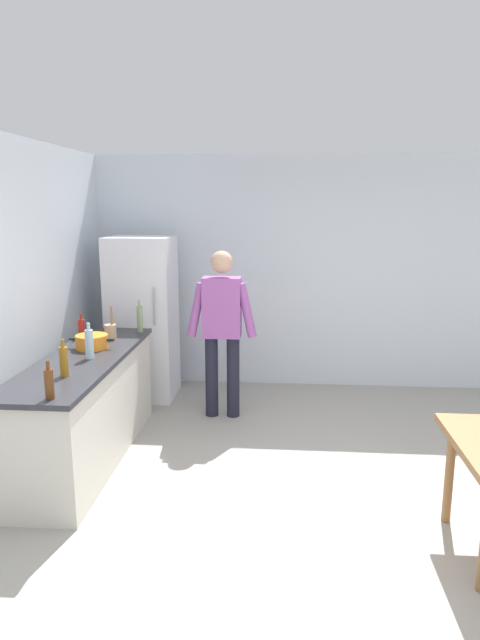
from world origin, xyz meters
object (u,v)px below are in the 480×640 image
object	(u,v)px
refrigerator	(143,318)
bottle_oil_amber	(64,361)
person	(222,323)
bottle_beer_brown	(49,383)
bottle_vinegar_tall	(140,319)
cooking_pot	(92,342)
bottle_water_clear	(89,344)
bottle_sauce_red	(82,328)
utensil_jar	(111,331)

from	to	relation	value
refrigerator	bottle_oil_amber	xyz separation A→B (m)	(-0.05, -2.11, 0.12)
refrigerator	person	bearing A→B (deg)	-30.23
bottle_beer_brown	bottle_vinegar_tall	distance (m)	1.92
cooking_pot	bottle_water_clear	bearing A→B (deg)	-73.44
person	bottle_sauce_red	distance (m)	1.35
bottle_oil_amber	bottle_beer_brown	xyz separation A→B (m)	(0.10, -0.48, -0.01)
person	cooking_pot	world-z (taller)	person
bottle_oil_amber	bottle_beer_brown	world-z (taller)	bottle_oil_amber
utensil_jar	bottle_sauce_red	distance (m)	0.29
refrigerator	bottle_vinegar_tall	bearing A→B (deg)	-77.73
person	cooking_pot	xyz separation A→B (m)	(-1.07, -0.76, -0.02)
bottle_oil_amber	bottle_vinegar_tall	distance (m)	1.45
refrigerator	cooking_pot	size ratio (longest dim) A/B	4.50
utensil_jar	person	bearing A→B (deg)	22.88
person	utensil_jar	world-z (taller)	person
bottle_sauce_red	bottle_water_clear	bearing A→B (deg)	-64.80
bottle_water_clear	refrigerator	bearing A→B (deg)	89.18
refrigerator	person	world-z (taller)	refrigerator
bottle_oil_amber	bottle_water_clear	xyz separation A→B (m)	(0.02, 0.47, 0.01)
cooking_pot	bottle_vinegar_tall	distance (m)	0.70
bottle_oil_amber	cooking_pot	bearing A→B (deg)	95.12
bottle_oil_amber	person	bearing A→B (deg)	57.26
cooking_pot	bottle_sauce_red	world-z (taller)	bottle_sauce_red
refrigerator	bottle_water_clear	xyz separation A→B (m)	(-0.02, -1.63, 0.13)
utensil_jar	bottle_beer_brown	xyz separation A→B (m)	(0.10, -1.61, 0.03)
cooking_pot	bottle_beer_brown	distance (m)	1.29
bottle_oil_amber	bottle_water_clear	world-z (taller)	bottle_water_clear
person	utensil_jar	xyz separation A→B (m)	(-1.00, -0.42, 0.00)
utensil_jar	bottle_sauce_red	world-z (taller)	utensil_jar
utensil_jar	bottle_sauce_red	xyz separation A→B (m)	(-0.29, 0.02, 0.02)
bottle_water_clear	bottle_sauce_red	bearing A→B (deg)	115.20
bottle_water_clear	bottle_sauce_red	xyz separation A→B (m)	(-0.32, 0.67, -0.03)
bottle_beer_brown	utensil_jar	bearing A→B (deg)	93.65
cooking_pot	bottle_sauce_red	size ratio (longest dim) A/B	1.67
bottle_vinegar_tall	bottle_oil_amber	bearing A→B (deg)	-97.60
utensil_jar	bottle_water_clear	bearing A→B (deg)	-87.25
cooking_pot	bottle_vinegar_tall	world-z (taller)	bottle_vinegar_tall
utensil_jar	bottle_oil_amber	size ratio (longest dim) A/B	1.14
person	bottle_beer_brown	world-z (taller)	person
bottle_vinegar_tall	bottle_sauce_red	xyz separation A→B (m)	(-0.48, -0.29, -0.04)
refrigerator	bottle_oil_amber	world-z (taller)	refrigerator
refrigerator	bottle_vinegar_tall	world-z (taller)	refrigerator
refrigerator	utensil_jar	bearing A→B (deg)	-93.22
cooking_pot	bottle_water_clear	world-z (taller)	bottle_water_clear
person	bottle_water_clear	world-z (taller)	person
bottle_vinegar_tall	bottle_sauce_red	distance (m)	0.57
bottle_beer_brown	bottle_oil_amber	bearing A→B (deg)	101.20
refrigerator	utensil_jar	distance (m)	0.98
person	bottle_water_clear	distance (m)	1.45
refrigerator	bottle_oil_amber	bearing A→B (deg)	-91.29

